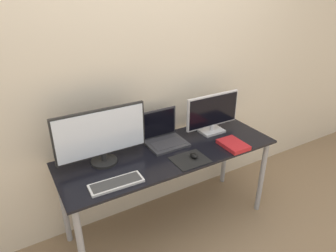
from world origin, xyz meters
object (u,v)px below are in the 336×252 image
(monitor_left, at_px, (101,136))
(laptop, at_px, (164,135))
(book, at_px, (233,145))
(keyboard, at_px, (116,183))
(mouse, at_px, (194,156))
(monitor_right, at_px, (213,113))

(monitor_left, xyz_separation_m, laptop, (0.51, 0.05, -0.15))
(monitor_left, height_order, book, monitor_left)
(monitor_left, xyz_separation_m, keyboard, (-0.02, -0.29, -0.20))
(laptop, height_order, mouse, laptop)
(monitor_left, relative_size, laptop, 2.12)
(laptop, relative_size, keyboard, 0.87)
(monitor_right, xyz_separation_m, book, (-0.01, -0.29, -0.16))
(monitor_right, bearing_deg, laptop, 173.73)
(laptop, xyz_separation_m, book, (0.43, -0.34, -0.05))
(keyboard, height_order, mouse, mouse)
(monitor_left, height_order, monitor_right, monitor_left)
(mouse, bearing_deg, monitor_left, 154.42)
(mouse, bearing_deg, laptop, 101.57)
(mouse, height_order, book, mouse)
(monitor_left, xyz_separation_m, monitor_right, (0.96, -0.00, -0.04))
(monitor_left, height_order, mouse, monitor_left)
(laptop, xyz_separation_m, mouse, (0.07, -0.33, -0.04))
(laptop, relative_size, mouse, 4.18)
(laptop, bearing_deg, keyboard, -147.80)
(book, bearing_deg, monitor_left, 163.14)
(monitor_right, height_order, keyboard, monitor_right)
(monitor_right, xyz_separation_m, laptop, (-0.44, 0.05, -0.11))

